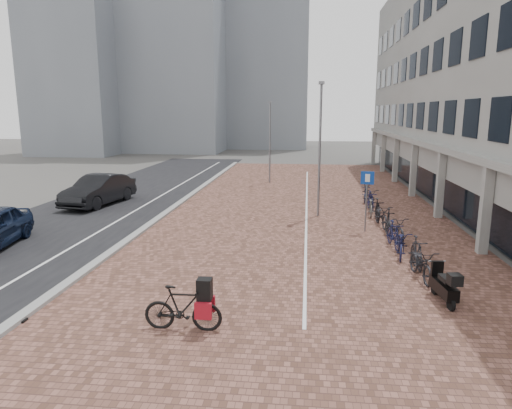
# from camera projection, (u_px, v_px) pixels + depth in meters

# --- Properties ---
(ground) EXTENTS (140.00, 140.00, 0.00)m
(ground) POSITION_uv_depth(u_px,v_px,m) (235.00, 283.00, 14.47)
(ground) COLOR #474442
(ground) RESTS_ON ground
(plaza_brick) EXTENTS (14.50, 42.00, 0.04)m
(plaza_brick) POSITION_uv_depth(u_px,v_px,m) (303.00, 207.00, 25.93)
(plaza_brick) COLOR brown
(plaza_brick) RESTS_ON ground
(street_asphalt) EXTENTS (8.00, 50.00, 0.03)m
(street_asphalt) POSITION_uv_depth(u_px,v_px,m) (116.00, 202.00, 27.13)
(street_asphalt) COLOR black
(street_asphalt) RESTS_ON ground
(curb) EXTENTS (0.35, 42.00, 0.14)m
(curb) POSITION_uv_depth(u_px,v_px,m) (180.00, 203.00, 26.69)
(curb) COLOR gray
(curb) RESTS_ON ground
(lane_line) EXTENTS (0.12, 44.00, 0.00)m
(lane_line) POSITION_uv_depth(u_px,v_px,m) (149.00, 203.00, 26.91)
(lane_line) COLOR white
(lane_line) RESTS_ON street_asphalt
(parking_line) EXTENTS (0.10, 30.00, 0.00)m
(parking_line) POSITION_uv_depth(u_px,v_px,m) (307.00, 206.00, 25.91)
(parking_line) COLOR white
(parking_line) RESTS_ON plaza_brick
(office_building) EXTENTS (8.40, 40.00, 15.00)m
(office_building) POSITION_uv_depth(u_px,v_px,m) (495.00, 56.00, 26.95)
(office_building) COLOR #969691
(office_building) RESTS_ON ground
(bg_towers) EXTENTS (33.00, 23.00, 32.00)m
(bg_towers) POSITION_uv_depth(u_px,v_px,m) (184.00, 44.00, 60.89)
(bg_towers) COLOR gray
(bg_towers) RESTS_ON ground
(car_dark) EXTENTS (2.63, 5.44, 1.72)m
(car_dark) POSITION_uv_depth(u_px,v_px,m) (99.00, 190.00, 26.32)
(car_dark) COLOR black
(car_dark) RESTS_ON ground
(hero_bike) EXTENTS (1.94, 0.57, 1.37)m
(hero_bike) POSITION_uv_depth(u_px,v_px,m) (183.00, 307.00, 11.21)
(hero_bike) COLOR black
(hero_bike) RESTS_ON ground
(shoes) EXTENTS (0.32, 0.27, 0.08)m
(shoes) POSITION_uv_depth(u_px,v_px,m) (20.00, 322.00, 11.70)
(shoes) COLOR black
(shoes) RESTS_ON ground
(scooter_mid) EXTENTS (0.67, 1.61, 1.08)m
(scooter_mid) POSITION_uv_depth(u_px,v_px,m) (444.00, 285.00, 12.86)
(scooter_mid) COLOR black
(scooter_mid) RESTS_ON ground
(parking_sign) EXTENTS (0.57, 0.15, 2.73)m
(parking_sign) POSITION_uv_depth(u_px,v_px,m) (367.00, 191.00, 20.15)
(parking_sign) COLOR slate
(parking_sign) RESTS_ON ground
(lamp_near) EXTENTS (0.12, 0.12, 6.64)m
(lamp_near) POSITION_uv_depth(u_px,v_px,m) (320.00, 151.00, 22.92)
(lamp_near) COLOR gray
(lamp_near) RESTS_ON ground
(lamp_far) EXTENTS (0.12, 0.12, 5.94)m
(lamp_far) POSITION_uv_depth(u_px,v_px,m) (270.00, 143.00, 33.87)
(lamp_far) COLOR slate
(lamp_far) RESTS_ON ground
(bike_row) EXTENTS (1.34, 15.82, 1.05)m
(bike_row) POSITION_uv_depth(u_px,v_px,m) (383.00, 216.00, 21.43)
(bike_row) COLOR black
(bike_row) RESTS_ON ground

